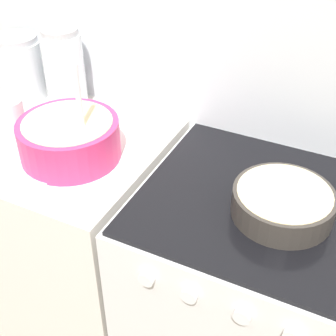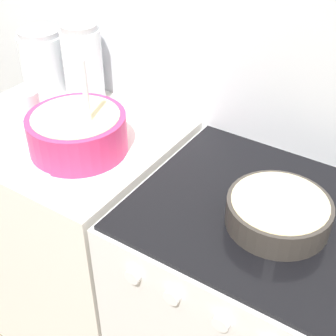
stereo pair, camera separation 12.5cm
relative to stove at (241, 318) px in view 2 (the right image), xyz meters
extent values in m
cube|color=silver|center=(-0.33, 0.32, 0.74)|extent=(4.42, 0.05, 2.40)
cube|color=silver|center=(-0.69, 0.00, 0.00)|extent=(0.71, 0.59, 0.93)
cube|color=silver|center=(0.00, 0.00, -0.01)|extent=(0.63, 0.59, 0.91)
cube|color=black|center=(0.00, 0.00, 0.46)|extent=(0.61, 0.57, 0.01)
cylinder|color=white|center=(-0.17, -0.30, 0.38)|extent=(0.04, 0.02, 0.04)
cylinder|color=white|center=(-0.06, -0.30, 0.38)|extent=(0.04, 0.02, 0.04)
cylinder|color=white|center=(0.06, -0.30, 0.38)|extent=(0.04, 0.02, 0.04)
cylinder|color=#E0336B|center=(-0.56, -0.05, 0.52)|extent=(0.29, 0.29, 0.12)
cylinder|color=beige|center=(-0.56, -0.05, 0.55)|extent=(0.26, 0.26, 0.06)
cylinder|color=white|center=(-0.51, -0.05, 0.62)|extent=(0.02, 0.02, 0.28)
cylinder|color=#38332D|center=(0.06, -0.03, 0.50)|extent=(0.25, 0.25, 0.07)
cylinder|color=beige|center=(0.06, -0.03, 0.51)|extent=(0.23, 0.23, 0.06)
cylinder|color=silver|center=(-0.93, 0.19, 0.56)|extent=(0.16, 0.16, 0.20)
cylinder|color=red|center=(-0.93, 0.19, 0.52)|extent=(0.14, 0.14, 0.12)
cylinder|color=#B2B2B7|center=(-0.93, 0.19, 0.67)|extent=(0.15, 0.15, 0.02)
cylinder|color=silver|center=(-0.74, 0.19, 0.59)|extent=(0.13, 0.13, 0.26)
cylinder|color=tan|center=(-0.74, 0.19, 0.54)|extent=(0.12, 0.12, 0.15)
cylinder|color=#B2B2B7|center=(-0.74, 0.19, 0.73)|extent=(0.12, 0.12, 0.02)
cylinder|color=silver|center=(-0.80, -0.02, 0.52)|extent=(0.08, 0.08, 0.11)
cube|color=white|center=(-0.62, -0.12, 0.47)|extent=(0.30, 0.33, 0.01)
camera|label=1|loc=(0.20, -0.94, 1.25)|focal=50.00mm
camera|label=2|loc=(0.30, -0.88, 1.25)|focal=50.00mm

